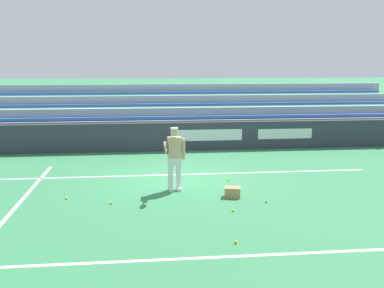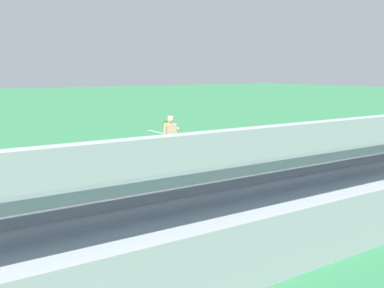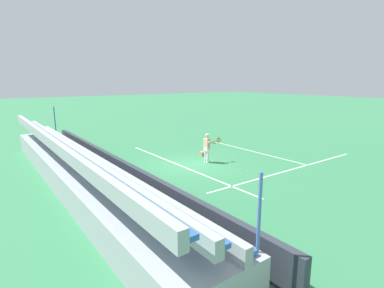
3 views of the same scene
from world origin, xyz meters
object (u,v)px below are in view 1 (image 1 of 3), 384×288
Objects in this scene: tennis_ball_near_player at (229,180)px; tennis_ball_far_right at (233,210)px; ball_box_cardboard at (233,192)px; tennis_ball_midcourt at (111,203)px; tennis_player at (174,158)px; tennis_ball_by_box at (67,198)px; tennis_ball_far_left at (266,201)px; tennis_ball_on_baseline at (236,242)px.

tennis_ball_far_right is at bearing 81.33° from tennis_ball_near_player.
tennis_ball_midcourt is (3.07, 0.26, -0.10)m from ball_box_cardboard.
tennis_player is 25.98× the size of tennis_ball_by_box.
tennis_player is 2.70m from tennis_ball_far_left.
tennis_player is 3.95m from tennis_ball_on_baseline.
ball_box_cardboard is 6.06× the size of tennis_ball_by_box.
tennis_player reaches higher than tennis_ball_far_left.
tennis_ball_by_box is at bearing -9.11° from tennis_ball_far_left.
tennis_ball_far_right is at bearing 79.39° from ball_box_cardboard.
tennis_ball_by_box is at bearing 10.67° from tennis_player.
tennis_ball_far_left is at bearing 144.11° from ball_box_cardboard.
tennis_ball_far_left is at bearing 104.26° from tennis_ball_near_player.
tennis_ball_midcourt is 1.00× the size of tennis_ball_far_right.
tennis_ball_on_baseline is (-0.92, 3.75, -0.86)m from tennis_player.
tennis_ball_near_player is 1.00× the size of tennis_ball_far_right.
tennis_ball_far_right is (-1.23, 1.92, -0.86)m from tennis_player.
tennis_ball_by_box is at bearing -41.00° from tennis_ball_on_baseline.
tennis_ball_by_box is 4.25m from tennis_ball_far_right.
tennis_ball_on_baseline is at bearing 80.04° from ball_box_cardboard.
tennis_player is 25.98× the size of tennis_ball_on_baseline.
tennis_player reaches higher than tennis_ball_by_box.
tennis_player reaches higher than tennis_ball_near_player.
tennis_player is 25.98× the size of tennis_ball_near_player.
tennis_ball_on_baseline is (0.52, 2.96, -0.10)m from ball_box_cardboard.
ball_box_cardboard is 6.06× the size of tennis_ball_far_left.
ball_box_cardboard is 0.92m from tennis_ball_far_left.
tennis_ball_on_baseline is 1.00× the size of tennis_ball_far_left.
tennis_ball_far_right is (-2.86, 0.87, 0.00)m from tennis_ball_midcourt.
tennis_ball_by_box is (2.79, 0.53, -0.86)m from tennis_player.
tennis_player reaches higher than ball_box_cardboard.
tennis_ball_near_player is at bearing -98.67° from tennis_ball_far_right.
tennis_ball_by_box and tennis_ball_far_right have the same top height.
tennis_ball_by_box is at bearing -3.50° from ball_box_cardboard.
tennis_ball_far_left is (-4.97, 0.80, 0.00)m from tennis_ball_by_box.
tennis_ball_far_right is (0.21, 1.13, -0.10)m from ball_box_cardboard.
tennis_ball_near_player is at bearing -150.56° from tennis_ball_midcourt.
tennis_ball_by_box is 1.00× the size of tennis_ball_near_player.
tennis_ball_far_right is (-0.31, -1.83, 0.00)m from tennis_ball_on_baseline.
tennis_player is 2.02m from tennis_ball_near_player.
ball_box_cardboard is at bearing -175.17° from tennis_ball_midcourt.
tennis_ball_midcourt is (2.55, -2.70, 0.00)m from tennis_ball_on_baseline.
ball_box_cardboard is at bearing -99.96° from tennis_ball_on_baseline.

